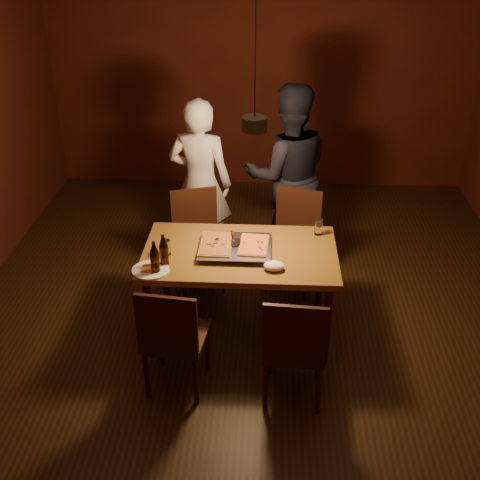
{
  "coord_description": "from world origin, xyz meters",
  "views": [
    {
      "loc": [
        0.11,
        -4.08,
        3.08
      ],
      "look_at": [
        -0.1,
        -0.06,
        0.85
      ],
      "focal_mm": 45.0,
      "sensor_mm": 36.0,
      "label": 1
    }
  ],
  "objects_px": {
    "chair_far_left": "(197,230)",
    "pendant_lamp": "(255,122)",
    "pizza_tray": "(235,248)",
    "beer_bottle_b": "(164,250)",
    "chair_near_right": "(294,341)",
    "plate_slice": "(151,270)",
    "diner_dark": "(288,175)",
    "dining_table": "(240,259)",
    "chair_far_right": "(295,230)",
    "beer_bottle_a": "(155,258)",
    "chair_near_left": "(172,331)",
    "diner_white": "(201,184)"
  },
  "relations": [
    {
      "from": "dining_table",
      "to": "beer_bottle_a",
      "type": "height_order",
      "value": "beer_bottle_a"
    },
    {
      "from": "chair_far_right",
      "to": "diner_white",
      "type": "bearing_deg",
      "value": -3.56
    },
    {
      "from": "chair_far_left",
      "to": "diner_dark",
      "type": "bearing_deg",
      "value": -165.38
    },
    {
      "from": "chair_near_left",
      "to": "pizza_tray",
      "type": "height_order",
      "value": "chair_near_left"
    },
    {
      "from": "chair_far_right",
      "to": "diner_dark",
      "type": "height_order",
      "value": "diner_dark"
    },
    {
      "from": "chair_far_right",
      "to": "chair_near_left",
      "type": "height_order",
      "value": "same"
    },
    {
      "from": "chair_near_left",
      "to": "pizza_tray",
      "type": "bearing_deg",
      "value": 69.97
    },
    {
      "from": "chair_far_left",
      "to": "diner_white",
      "type": "xyz_separation_m",
      "value": [
        -0.0,
        0.4,
        0.28
      ]
    },
    {
      "from": "diner_dark",
      "to": "chair_far_left",
      "type": "bearing_deg",
      "value": 23.93
    },
    {
      "from": "beer_bottle_b",
      "to": "beer_bottle_a",
      "type": "bearing_deg",
      "value": -113.5
    },
    {
      "from": "dining_table",
      "to": "chair_far_left",
      "type": "relative_size",
      "value": 2.84
    },
    {
      "from": "beer_bottle_b",
      "to": "diner_dark",
      "type": "distance_m",
      "value": 1.75
    },
    {
      "from": "plate_slice",
      "to": "diner_dark",
      "type": "height_order",
      "value": "diner_dark"
    },
    {
      "from": "plate_slice",
      "to": "pizza_tray",
      "type": "bearing_deg",
      "value": 28.4
    },
    {
      "from": "chair_far_left",
      "to": "chair_near_right",
      "type": "bearing_deg",
      "value": 100.56
    },
    {
      "from": "beer_bottle_a",
      "to": "beer_bottle_b",
      "type": "bearing_deg",
      "value": 66.5
    },
    {
      "from": "pizza_tray",
      "to": "pendant_lamp",
      "type": "height_order",
      "value": "pendant_lamp"
    },
    {
      "from": "dining_table",
      "to": "plate_slice",
      "type": "distance_m",
      "value": 0.72
    },
    {
      "from": "pizza_tray",
      "to": "beer_bottle_a",
      "type": "xyz_separation_m",
      "value": [
        -0.56,
        -0.35,
        0.1
      ]
    },
    {
      "from": "beer_bottle_a",
      "to": "chair_near_right",
      "type": "bearing_deg",
      "value": -25.05
    },
    {
      "from": "diner_dark",
      "to": "chair_near_right",
      "type": "bearing_deg",
      "value": 82.04
    },
    {
      "from": "beer_bottle_a",
      "to": "chair_far_right",
      "type": "bearing_deg",
      "value": 46.97
    },
    {
      "from": "plate_slice",
      "to": "beer_bottle_b",
      "type": "bearing_deg",
      "value": 44.54
    },
    {
      "from": "beer_bottle_b",
      "to": "chair_far_right",
      "type": "bearing_deg",
      "value": 45.36
    },
    {
      "from": "pizza_tray",
      "to": "beer_bottle_a",
      "type": "height_order",
      "value": "beer_bottle_a"
    },
    {
      "from": "chair_near_left",
      "to": "dining_table",
      "type": "bearing_deg",
      "value": 67.72
    },
    {
      "from": "chair_far_left",
      "to": "diner_white",
      "type": "bearing_deg",
      "value": -107.56
    },
    {
      "from": "chair_near_right",
      "to": "diner_white",
      "type": "distance_m",
      "value": 2.13
    },
    {
      "from": "chair_near_right",
      "to": "chair_far_left",
      "type": "bearing_deg",
      "value": 122.57
    },
    {
      "from": "chair_far_left",
      "to": "chair_far_right",
      "type": "height_order",
      "value": "same"
    },
    {
      "from": "plate_slice",
      "to": "pendant_lamp",
      "type": "distance_m",
      "value": 1.3
    },
    {
      "from": "chair_far_right",
      "to": "chair_near_left",
      "type": "distance_m",
      "value": 1.77
    },
    {
      "from": "chair_near_right",
      "to": "pendant_lamp",
      "type": "relative_size",
      "value": 0.44
    },
    {
      "from": "chair_far_right",
      "to": "beer_bottle_a",
      "type": "xyz_separation_m",
      "value": [
        -1.05,
        -1.13,
        0.34
      ]
    },
    {
      "from": "pizza_tray",
      "to": "beer_bottle_b",
      "type": "relative_size",
      "value": 2.17
    },
    {
      "from": "chair_far_right",
      "to": "diner_white",
      "type": "height_order",
      "value": "diner_white"
    },
    {
      "from": "chair_far_right",
      "to": "pendant_lamp",
      "type": "bearing_deg",
      "value": 81.46
    },
    {
      "from": "chair_near_left",
      "to": "beer_bottle_b",
      "type": "distance_m",
      "value": 0.63
    },
    {
      "from": "chair_near_right",
      "to": "plate_slice",
      "type": "bearing_deg",
      "value": 159.02
    },
    {
      "from": "chair_near_right",
      "to": "pendant_lamp",
      "type": "xyz_separation_m",
      "value": [
        -0.31,
        0.88,
        1.22
      ]
    },
    {
      "from": "dining_table",
      "to": "chair_near_left",
      "type": "xyz_separation_m",
      "value": [
        -0.43,
        -0.75,
        -0.14
      ]
    },
    {
      "from": "chair_far_left",
      "to": "pendant_lamp",
      "type": "bearing_deg",
      "value": 110.41
    },
    {
      "from": "chair_far_right",
      "to": "chair_near_right",
      "type": "xyz_separation_m",
      "value": [
        -0.05,
        -1.6,
        0.0
      ]
    },
    {
      "from": "dining_table",
      "to": "beer_bottle_b",
      "type": "distance_m",
      "value": 0.63
    },
    {
      "from": "pizza_tray",
      "to": "chair_far_right",
      "type": "bearing_deg",
      "value": 59.71
    },
    {
      "from": "pizza_tray",
      "to": "beer_bottle_a",
      "type": "relative_size",
      "value": 2.15
    },
    {
      "from": "plate_slice",
      "to": "diner_white",
      "type": "distance_m",
      "value": 1.47
    },
    {
      "from": "chair_near_left",
      "to": "beer_bottle_a",
      "type": "relative_size",
      "value": 1.9
    },
    {
      "from": "chair_near_right",
      "to": "diner_dark",
      "type": "relative_size",
      "value": 0.28
    },
    {
      "from": "chair_far_right",
      "to": "diner_dark",
      "type": "relative_size",
      "value": 0.3
    }
  ]
}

